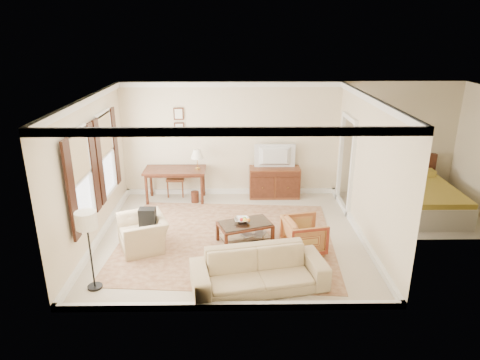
{
  "coord_description": "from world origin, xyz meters",
  "views": [
    {
      "loc": [
        0.08,
        -8.04,
        4.15
      ],
      "look_at": [
        0.2,
        0.3,
        1.15
      ],
      "focal_mm": 32.0,
      "sensor_mm": 36.0,
      "label": 1
    }
  ],
  "objects_px": {
    "sideboard": "(274,182)",
    "coffee_table": "(245,228)",
    "tv": "(275,149)",
    "club_armchair": "(143,228)",
    "writing_desk": "(175,173)",
    "sofa": "(259,264)",
    "striped_armchair": "(304,234)"
  },
  "relations": [
    {
      "from": "sideboard",
      "to": "club_armchair",
      "type": "distance_m",
      "value": 3.89
    },
    {
      "from": "tv",
      "to": "club_armchair",
      "type": "bearing_deg",
      "value": 43.09
    },
    {
      "from": "writing_desk",
      "to": "sideboard",
      "type": "relative_size",
      "value": 1.18
    },
    {
      "from": "sideboard",
      "to": "tv",
      "type": "distance_m",
      "value": 0.88
    },
    {
      "from": "tv",
      "to": "club_armchair",
      "type": "relative_size",
      "value": 0.99
    },
    {
      "from": "coffee_table",
      "to": "striped_armchair",
      "type": "relative_size",
      "value": 1.57
    },
    {
      "from": "sideboard",
      "to": "coffee_table",
      "type": "relative_size",
      "value": 1.07
    },
    {
      "from": "sideboard",
      "to": "striped_armchair",
      "type": "distance_m",
      "value": 2.89
    },
    {
      "from": "writing_desk",
      "to": "sideboard",
      "type": "height_order",
      "value": "writing_desk"
    },
    {
      "from": "sideboard",
      "to": "club_armchair",
      "type": "xyz_separation_m",
      "value": [
        -2.83,
        -2.67,
        0.04
      ]
    },
    {
      "from": "writing_desk",
      "to": "sideboard",
      "type": "bearing_deg",
      "value": 4.63
    },
    {
      "from": "coffee_table",
      "to": "sofa",
      "type": "bearing_deg",
      "value": -83.06
    },
    {
      "from": "sideboard",
      "to": "sofa",
      "type": "relative_size",
      "value": 0.57
    },
    {
      "from": "sofa",
      "to": "sideboard",
      "type": "bearing_deg",
      "value": 70.33
    },
    {
      "from": "club_armchair",
      "to": "sofa",
      "type": "xyz_separation_m",
      "value": [
        2.21,
        -1.41,
        0.01
      ]
    },
    {
      "from": "sideboard",
      "to": "tv",
      "type": "bearing_deg",
      "value": -90.0
    },
    {
      "from": "tv",
      "to": "coffee_table",
      "type": "bearing_deg",
      "value": 71.76
    },
    {
      "from": "striped_armchair",
      "to": "club_armchair",
      "type": "xyz_separation_m",
      "value": [
        -3.15,
        0.21,
        0.05
      ]
    },
    {
      "from": "striped_armchair",
      "to": "club_armchair",
      "type": "relative_size",
      "value": 0.77
    },
    {
      "from": "sideboard",
      "to": "coffee_table",
      "type": "distance_m",
      "value": 2.63
    },
    {
      "from": "striped_armchair",
      "to": "sofa",
      "type": "xyz_separation_m",
      "value": [
        -0.94,
        -1.21,
        0.06
      ]
    },
    {
      "from": "tv",
      "to": "striped_armchair",
      "type": "distance_m",
      "value": 3.01
    },
    {
      "from": "sideboard",
      "to": "striped_armchair",
      "type": "relative_size",
      "value": 1.68
    },
    {
      "from": "tv",
      "to": "sofa",
      "type": "bearing_deg",
      "value": 81.26
    },
    {
      "from": "club_armchair",
      "to": "sofa",
      "type": "relative_size",
      "value": 0.44
    },
    {
      "from": "tv",
      "to": "sofa",
      "type": "xyz_separation_m",
      "value": [
        -0.62,
        -4.06,
        -0.84
      ]
    },
    {
      "from": "sideboard",
      "to": "club_armchair",
      "type": "relative_size",
      "value": 1.29
    },
    {
      "from": "writing_desk",
      "to": "striped_armchair",
      "type": "height_order",
      "value": "writing_desk"
    },
    {
      "from": "writing_desk",
      "to": "tv",
      "type": "bearing_deg",
      "value": 4.18
    },
    {
      "from": "striped_armchair",
      "to": "coffee_table",
      "type": "bearing_deg",
      "value": 60.46
    },
    {
      "from": "striped_armchair",
      "to": "club_armchair",
      "type": "height_order",
      "value": "club_armchair"
    },
    {
      "from": "coffee_table",
      "to": "striped_armchair",
      "type": "bearing_deg",
      "value": -18.29
    }
  ]
}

